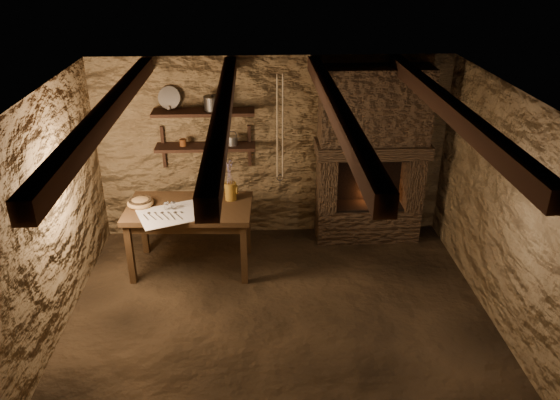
{
  "coord_description": "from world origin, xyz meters",
  "views": [
    {
      "loc": [
        -0.22,
        -4.67,
        3.66
      ],
      "look_at": [
        0.04,
        0.9,
        0.99
      ],
      "focal_mm": 35.0,
      "sensor_mm": 36.0,
      "label": 1
    }
  ],
  "objects_px": {
    "iron_stockpot": "(213,104)",
    "red_pot": "(377,190)",
    "wooden_bowl": "(140,203)",
    "work_table": "(191,235)",
    "stoneware_jug": "(231,183)"
  },
  "relations": [
    {
      "from": "work_table",
      "to": "iron_stockpot",
      "type": "bearing_deg",
      "value": 71.6
    },
    {
      "from": "iron_stockpot",
      "to": "red_pot",
      "type": "height_order",
      "value": "iron_stockpot"
    },
    {
      "from": "stoneware_jug",
      "to": "red_pot",
      "type": "xyz_separation_m",
      "value": [
        1.87,
        0.45,
        -0.34
      ]
    },
    {
      "from": "wooden_bowl",
      "to": "iron_stockpot",
      "type": "bearing_deg",
      "value": 39.08
    },
    {
      "from": "wooden_bowl",
      "to": "red_pot",
      "type": "distance_m",
      "value": 2.99
    },
    {
      "from": "work_table",
      "to": "red_pot",
      "type": "bearing_deg",
      "value": 17.42
    },
    {
      "from": "wooden_bowl",
      "to": "work_table",
      "type": "bearing_deg",
      "value": -4.05
    },
    {
      "from": "stoneware_jug",
      "to": "work_table",
      "type": "bearing_deg",
      "value": -178.01
    },
    {
      "from": "stoneware_jug",
      "to": "iron_stockpot",
      "type": "relative_size",
      "value": 2.36
    },
    {
      "from": "iron_stockpot",
      "to": "stoneware_jug",
      "type": "bearing_deg",
      "value": -70.28
    },
    {
      "from": "wooden_bowl",
      "to": "iron_stockpot",
      "type": "relative_size",
      "value": 1.49
    },
    {
      "from": "stoneware_jug",
      "to": "iron_stockpot",
      "type": "xyz_separation_m",
      "value": [
        -0.2,
        0.57,
        0.8
      ]
    },
    {
      "from": "wooden_bowl",
      "to": "red_pot",
      "type": "relative_size",
      "value": 0.58
    },
    {
      "from": "stoneware_jug",
      "to": "wooden_bowl",
      "type": "height_order",
      "value": "stoneware_jug"
    },
    {
      "from": "work_table",
      "to": "wooden_bowl",
      "type": "relative_size",
      "value": 4.82
    }
  ]
}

